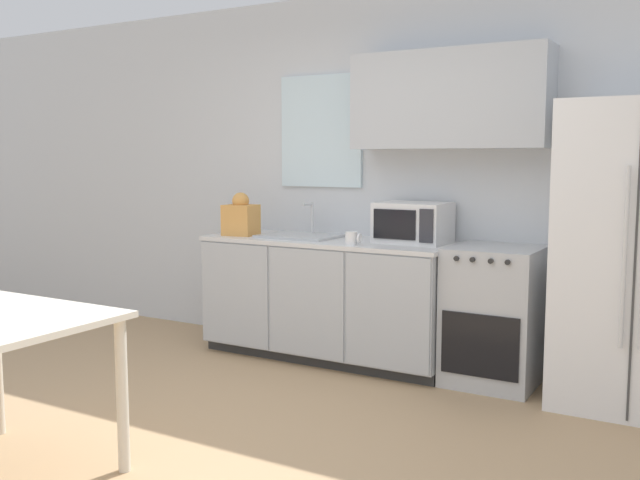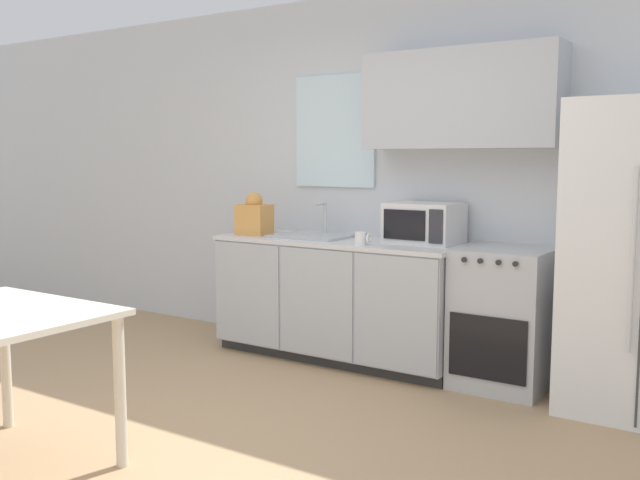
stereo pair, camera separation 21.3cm
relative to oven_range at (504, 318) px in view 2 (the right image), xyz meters
name	(u,v)px [view 2 (the right image)]	position (x,y,z in m)	size (l,w,h in m)	color
ground_plane	(200,452)	(-0.92, -1.88, -0.45)	(12.00, 12.00, 0.00)	tan
wall_back	(408,166)	(-0.86, 0.30, 0.97)	(12.00, 0.38, 2.70)	silver
kitchen_counter	(340,298)	(-1.23, -0.03, 0.00)	(1.89, 0.68, 0.89)	#333333
oven_range	(504,318)	(0.00, 0.00, 0.00)	(0.57, 0.61, 0.90)	#B7BABC
kitchen_sink	(313,235)	(-1.48, -0.02, 0.45)	(0.57, 0.43, 0.25)	#B7BABC
microwave	(424,223)	(-0.61, 0.08, 0.58)	(0.48, 0.39, 0.28)	silver
coffee_mug	(362,239)	(-0.92, -0.26, 0.48)	(0.11, 0.08, 0.09)	white
grocery_bag_0	(254,217)	(-1.94, -0.14, 0.58)	(0.25, 0.22, 0.33)	#DB994C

